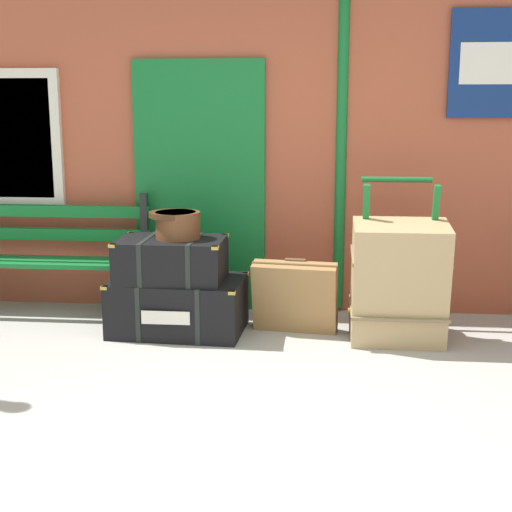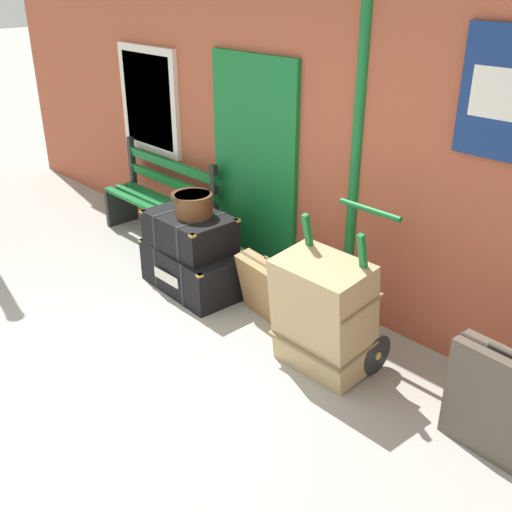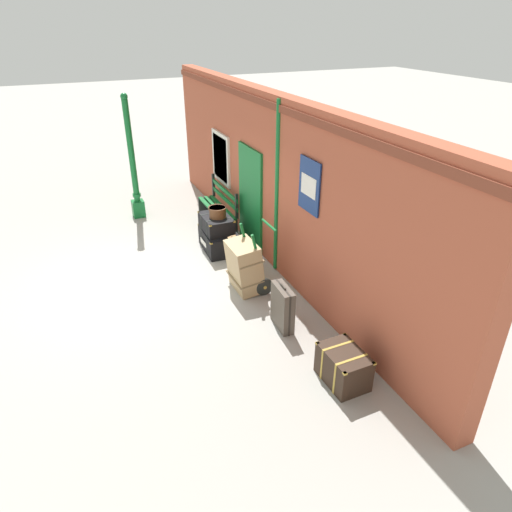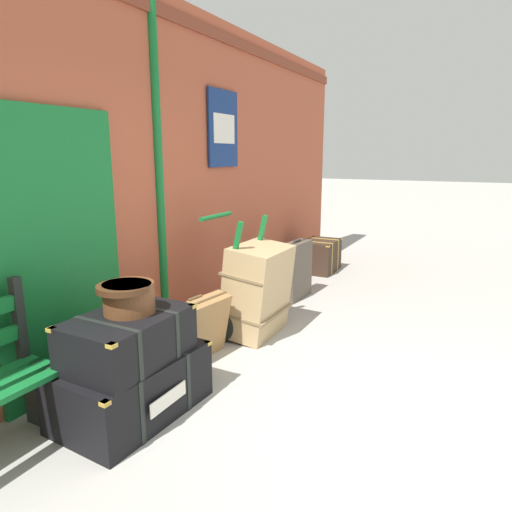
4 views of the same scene
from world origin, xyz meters
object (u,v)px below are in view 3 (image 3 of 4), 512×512
(suitcase_caramel, at_px, (283,307))
(lamp_post, at_px, (134,173))
(steamer_trunk_middle, at_px, (216,223))
(suitcase_oxblood, at_px, (238,255))
(large_brown_trunk, at_px, (245,266))
(corner_trunk, at_px, (343,367))
(round_hatbox, at_px, (218,212))
(porters_trolley, at_px, (254,274))
(steamer_trunk_base, at_px, (219,240))
(platform_bench, at_px, (219,208))

(suitcase_caramel, bearing_deg, lamp_post, -167.59)
(steamer_trunk_middle, relative_size, suitcase_oxblood, 1.21)
(lamp_post, height_order, suitcase_oxblood, lamp_post)
(large_brown_trunk, bearing_deg, suitcase_oxblood, 166.34)
(suitcase_caramel, distance_m, suitcase_oxblood, 2.04)
(suitcase_caramel, height_order, corner_trunk, suitcase_caramel)
(lamp_post, height_order, suitcase_caramel, lamp_post)
(round_hatbox, relative_size, suitcase_oxblood, 0.57)
(lamp_post, distance_m, round_hatbox, 2.76)
(suitcase_caramel, bearing_deg, porters_trolley, 176.97)
(steamer_trunk_base, bearing_deg, suitcase_oxblood, 4.50)
(large_brown_trunk, bearing_deg, steamer_trunk_middle, 177.26)
(porters_trolley, relative_size, corner_trunk, 1.70)
(corner_trunk, bearing_deg, lamp_post, -168.56)
(suitcase_oxblood, bearing_deg, steamer_trunk_base, -175.50)
(porters_trolley, xyz_separation_m, suitcase_caramel, (1.27, -0.07, 0.09))
(platform_bench, relative_size, suitcase_caramel, 2.12)
(lamp_post, height_order, round_hatbox, lamp_post)
(steamer_trunk_middle, height_order, suitcase_oxblood, steamer_trunk_middle)
(steamer_trunk_middle, relative_size, corner_trunk, 1.17)
(round_hatbox, distance_m, porters_trolley, 1.76)
(steamer_trunk_middle, height_order, large_brown_trunk, large_brown_trunk)
(lamp_post, xyz_separation_m, large_brown_trunk, (4.14, 1.08, -0.63))
(suitcase_oxblood, bearing_deg, round_hatbox, -174.65)
(porters_trolley, distance_m, corner_trunk, 2.69)
(round_hatbox, bearing_deg, lamp_post, -154.50)
(platform_bench, relative_size, steamer_trunk_middle, 1.96)
(large_brown_trunk, xyz_separation_m, suitcase_caramel, (1.27, 0.11, -0.10))
(lamp_post, height_order, steamer_trunk_middle, lamp_post)
(lamp_post, relative_size, porters_trolley, 2.43)
(platform_bench, xyz_separation_m, corner_trunk, (5.50, -0.23, -0.20))
(steamer_trunk_base, height_order, steamer_trunk_middle, steamer_trunk_middle)
(steamer_trunk_middle, distance_m, suitcase_caramel, 2.98)
(steamer_trunk_middle, relative_size, suitcase_caramel, 1.08)
(steamer_trunk_middle, distance_m, corner_trunk, 4.41)
(round_hatbox, xyz_separation_m, large_brown_trunk, (1.66, -0.10, -0.39))
(round_hatbox, relative_size, large_brown_trunk, 0.42)
(round_hatbox, distance_m, suitcase_caramel, 2.97)
(steamer_trunk_base, xyz_separation_m, round_hatbox, (0.01, -0.01, 0.65))
(round_hatbox, relative_size, porters_trolley, 0.32)
(steamer_trunk_base, height_order, large_brown_trunk, large_brown_trunk)
(steamer_trunk_base, bearing_deg, suitcase_caramel, -0.11)
(lamp_post, relative_size, suitcase_caramel, 3.82)
(porters_trolley, xyz_separation_m, large_brown_trunk, (0.00, -0.18, 0.19))
(porters_trolley, bearing_deg, steamer_trunk_middle, -176.80)
(lamp_post, bearing_deg, large_brown_trunk, 14.62)
(suitcase_oxblood, bearing_deg, large_brown_trunk, -13.66)
(round_hatbox, bearing_deg, steamer_trunk_base, 115.64)
(steamer_trunk_middle, bearing_deg, porters_trolley, 3.20)
(lamp_post, distance_m, steamer_trunk_base, 2.88)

